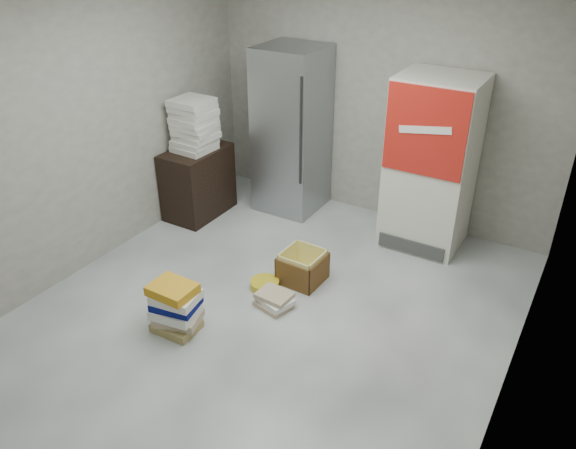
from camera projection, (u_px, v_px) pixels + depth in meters
The scene contains 10 objects.
ground at pixel (256, 325), 4.88m from camera, with size 5.00×5.00×0.00m, color silver.
room_shell at pixel (249, 127), 4.00m from camera, with size 4.04×5.04×2.82m.
steel_fridge at pixel (292, 131), 6.41m from camera, with size 0.70×0.72×1.90m.
coke_cooler at pixel (431, 164), 5.69m from camera, with size 0.80×0.73×1.80m.
wood_shelf at pixel (198, 182), 6.51m from camera, with size 0.50×0.80×0.80m, color black.
supply_box_stack at pixel (194, 125), 6.16m from camera, with size 0.44×0.45×0.58m.
phonebook_stack_main at pixel (176, 307), 4.72m from camera, with size 0.43×0.38×0.46m.
phonebook_stack_side at pixel (274, 300), 5.08m from camera, with size 0.37×0.32×0.14m.
cardboard_box at pixel (302, 269), 5.41m from camera, with size 0.40×0.40×0.31m.
bucket_lid at pixel (265, 284), 5.35m from camera, with size 0.28×0.28×0.07m, color gold.
Camera 1 is at (2.20, -3.15, 3.14)m, focal length 35.00 mm.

